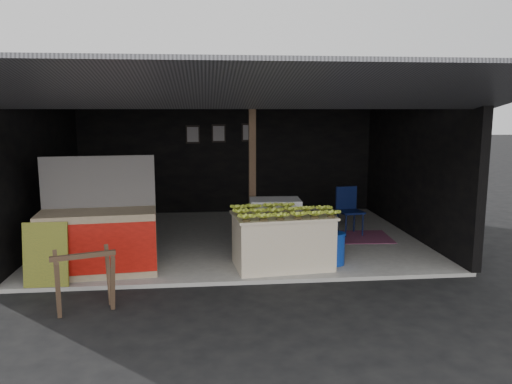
{
  "coord_description": "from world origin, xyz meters",
  "views": [
    {
      "loc": [
        -0.53,
        -6.8,
        2.49
      ],
      "look_at": [
        0.32,
        1.49,
        1.1
      ],
      "focal_mm": 35.0,
      "sensor_mm": 36.0,
      "label": 1
    }
  ],
  "objects": [
    {
      "name": "banana_table",
      "position": [
        0.65,
        0.61,
        0.48
      ],
      "size": [
        1.6,
        1.08,
        0.83
      ],
      "rotation": [
        0.0,
        0.0,
        0.1
      ],
      "color": "beige",
      "rests_on": "concrete_slab"
    },
    {
      "name": "magenta_rug",
      "position": [
        2.23,
        2.26,
        0.07
      ],
      "size": [
        1.57,
        1.1,
        0.01
      ],
      "primitive_type": "cube",
      "rotation": [
        0.0,
        0.0,
        -0.07
      ],
      "color": "maroon",
      "rests_on": "concrete_slab"
    },
    {
      "name": "banana_pile",
      "position": [
        0.65,
        0.61,
        0.97
      ],
      "size": [
        1.47,
        0.98,
        0.16
      ],
      "primitive_type": null,
      "rotation": [
        0.0,
        0.0,
        0.1
      ],
      "color": "yellow",
      "rests_on": "banana_table"
    },
    {
      "name": "plastic_chair",
      "position": [
        2.25,
        2.54,
        0.61
      ],
      "size": [
        0.51,
        0.51,
        0.93
      ],
      "rotation": [
        0.0,
        0.0,
        0.18
      ],
      "color": "#0A143C",
      "rests_on": "concrete_slab"
    },
    {
      "name": "shophouse",
      "position": [
        0.0,
        2.82,
        2.1
      ],
      "size": [
        7.4,
        7.29,
        3.02
      ],
      "color": "black",
      "rests_on": "ground"
    },
    {
      "name": "white_crate",
      "position": [
        0.64,
        1.37,
        0.53
      ],
      "size": [
        0.86,
        0.61,
        0.93
      ],
      "rotation": [
        0.0,
        0.0,
        -0.04
      ],
      "color": "white",
      "rests_on": "concrete_slab"
    },
    {
      "name": "concrete_slab",
      "position": [
        0.0,
        2.5,
        0.03
      ],
      "size": [
        7.0,
        5.0,
        0.06
      ],
      "primitive_type": "cube",
      "color": "gray",
      "rests_on": "ground"
    },
    {
      "name": "neighbor_stall",
      "position": [
        -2.12,
        0.59,
        0.58
      ],
      "size": [
        1.74,
        0.9,
        1.73
      ],
      "rotation": [
        0.0,
        0.0,
        0.09
      ],
      "color": "#998466",
      "rests_on": "concrete_slab"
    },
    {
      "name": "sawhorse",
      "position": [
        -2.03,
        -0.76,
        0.48
      ],
      "size": [
        0.84,
        0.84,
        0.75
      ],
      "rotation": [
        0.0,
        0.0,
        0.32
      ],
      "color": "#4F3727",
      "rests_on": "ground"
    },
    {
      "name": "ground",
      "position": [
        0.0,
        0.0,
        0.0
      ],
      "size": [
        80.0,
        80.0,
        0.0
      ],
      "primitive_type": "plane",
      "color": "black",
      "rests_on": "ground"
    },
    {
      "name": "water_barrel",
      "position": [
        1.48,
        0.65,
        0.3
      ],
      "size": [
        0.33,
        0.33,
        0.48
      ],
      "primitive_type": "cylinder",
      "color": "#0D3298",
      "rests_on": "concrete_slab"
    },
    {
      "name": "picture_frames",
      "position": [
        -0.17,
        4.89,
        1.93
      ],
      "size": [
        1.62,
        0.04,
        0.46
      ],
      "color": "black",
      "rests_on": "shophouse"
    },
    {
      "name": "green_signboard",
      "position": [
        -2.73,
        0.08,
        0.51
      ],
      "size": [
        0.6,
        0.16,
        0.9
      ],
      "primitive_type": "cube",
      "rotation": [
        -0.13,
        0.0,
        0.0
      ],
      "color": "black",
      "rests_on": "concrete_slab"
    }
  ]
}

